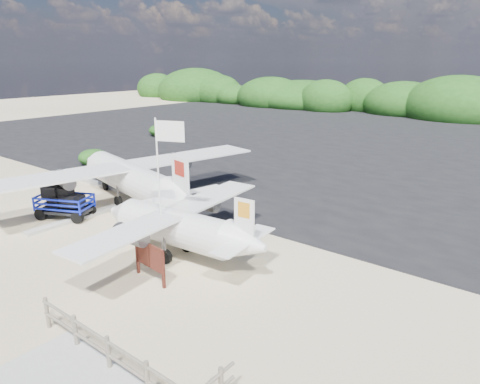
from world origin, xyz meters
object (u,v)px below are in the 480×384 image
object	(u,v)px
flagpole	(163,260)
aircraft_small	(317,136)
signboard	(151,280)
crew_b	(173,201)
baggage_cart	(66,218)
crew_a	(169,194)

from	to	relation	value
flagpole	aircraft_small	world-z (taller)	flagpole
flagpole	signboard	size ratio (longest dim) A/B	3.14
signboard	aircraft_small	size ratio (longest dim) A/B	0.22
signboard	crew_b	xyz separation A→B (m)	(-4.31, 5.23, 0.78)
baggage_cart	aircraft_small	xyz separation A→B (m)	(-1.96, 30.11, 0.00)
flagpole	signboard	xyz separation A→B (m)	(0.89, -1.40, 0.00)
flagpole	crew_b	distance (m)	5.19
baggage_cart	crew_a	xyz separation A→B (m)	(2.86, 4.40, 0.74)
signboard	flagpole	bearing A→B (deg)	128.23
crew_a	aircraft_small	distance (m)	26.17
signboard	crew_b	distance (m)	6.82
signboard	aircraft_small	xyz separation A→B (m)	(-10.34, 31.75, 0.00)
flagpole	crew_a	distance (m)	6.59
baggage_cart	crew_b	bearing A→B (deg)	16.55
crew_a	aircraft_small	size ratio (longest dim) A/B	0.18
flagpole	crew_a	xyz separation A→B (m)	(-4.63, 4.64, 0.74)
flagpole	aircraft_small	distance (m)	31.79
flagpole	crew_a	bearing A→B (deg)	134.92
flagpole	aircraft_small	xyz separation A→B (m)	(-9.45, 30.35, 0.00)
baggage_cart	aircraft_small	distance (m)	30.18
aircraft_small	crew_b	bearing A→B (deg)	98.00
signboard	aircraft_small	distance (m)	33.40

